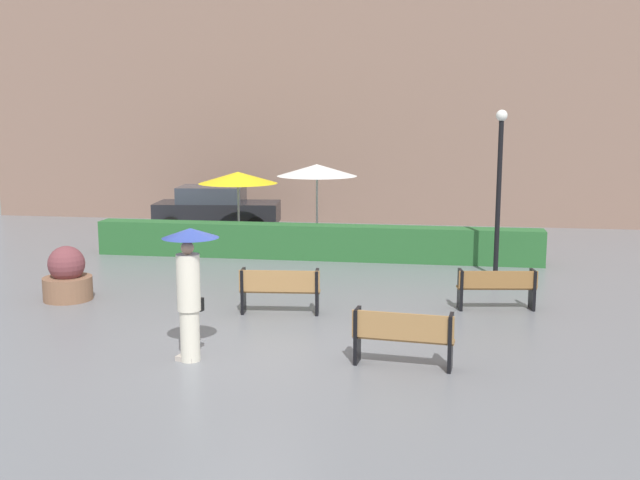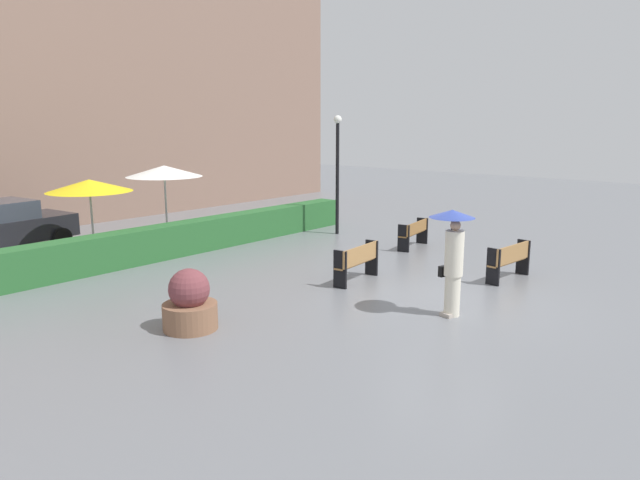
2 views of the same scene
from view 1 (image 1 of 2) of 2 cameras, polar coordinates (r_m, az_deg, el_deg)
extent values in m
plane|color=slate|center=(12.67, -6.51, -8.71)|extent=(60.00, 60.00, 0.00)
cube|color=olive|center=(15.67, 13.48, -3.60)|extent=(1.63, 0.50, 0.04)
cube|color=olive|center=(15.48, 13.64, -3.01)|extent=(1.60, 0.28, 0.36)
cube|color=black|center=(15.50, 10.80, -3.79)|extent=(0.11, 0.37, 0.84)
cube|color=black|center=(15.84, 16.13, -3.71)|extent=(0.11, 0.37, 0.84)
cube|color=#9E7242|center=(11.92, 6.47, -7.59)|extent=(1.63, 0.40, 0.04)
cube|color=#9E7242|center=(11.71, 6.39, -6.68)|extent=(1.61, 0.20, 0.44)
cube|color=black|center=(12.02, 2.90, -7.39)|extent=(0.09, 0.35, 0.91)
cube|color=black|center=(11.82, 10.08, -7.83)|extent=(0.09, 0.35, 0.91)
cube|color=#9E7242|center=(14.94, -3.10, -3.97)|extent=(1.64, 0.40, 0.04)
cube|color=#9E7242|center=(14.74, -3.17, -3.20)|extent=(1.62, 0.20, 0.43)
cube|color=black|center=(15.02, -5.96, -3.94)|extent=(0.09, 0.35, 0.92)
cube|color=black|center=(14.85, -0.22, -4.05)|extent=(0.09, 0.35, 0.92)
cylinder|color=silver|center=(12.29, -10.03, -7.29)|extent=(0.32, 0.32, 0.85)
cube|color=#B2A599|center=(12.44, -10.22, -8.96)|extent=(0.37, 0.33, 0.08)
cylinder|color=silver|center=(12.06, -10.16, -3.25)|extent=(0.38, 0.38, 0.92)
sphere|color=tan|center=(11.95, -10.24, -0.59)|extent=(0.21, 0.21, 0.21)
cube|color=black|center=(12.35, -9.63, -4.90)|extent=(0.30, 0.16, 0.22)
cylinder|color=black|center=(12.08, -9.95, -1.57)|extent=(0.02, 0.02, 0.90)
cone|color=navy|center=(12.00, -10.01, 0.54)|extent=(0.92, 0.92, 0.16)
cylinder|color=brown|center=(16.96, -18.95, -3.56)|extent=(1.05, 1.05, 0.51)
sphere|color=brown|center=(16.85, -19.05, -1.76)|extent=(0.79, 0.79, 0.79)
cylinder|color=black|center=(18.62, 13.65, 3.05)|extent=(0.12, 0.12, 3.85)
sphere|color=white|center=(18.50, 13.90, 9.35)|extent=(0.28, 0.28, 0.28)
cylinder|color=silver|center=(22.56, -6.32, 2.15)|extent=(0.06, 0.06, 2.11)
cone|color=yellow|center=(22.45, -6.37, 4.83)|extent=(2.39, 2.39, 0.35)
cylinder|color=silver|center=(21.88, -0.24, 2.33)|extent=(0.06, 0.06, 2.38)
cone|color=white|center=(21.76, -0.24, 5.43)|extent=(2.38, 2.38, 0.35)
cube|color=#28602D|center=(20.55, -0.48, -0.14)|extent=(12.48, 0.70, 0.96)
cube|color=#846656|center=(27.80, 2.28, 12.51)|extent=(28.00, 1.20, 10.74)
cube|color=black|center=(25.63, -7.92, 2.14)|extent=(4.37, 2.23, 0.70)
cube|color=#333842|center=(25.59, -8.39, 3.53)|extent=(2.37, 1.85, 0.55)
cylinder|color=black|center=(26.32, -4.50, 1.63)|extent=(0.66, 0.29, 0.64)
cylinder|color=black|center=(24.60, -4.98, 1.07)|extent=(0.66, 0.29, 0.64)
cylinder|color=black|center=(26.81, -10.58, 1.65)|extent=(0.66, 0.29, 0.64)
cylinder|color=black|center=(25.12, -11.46, 1.09)|extent=(0.66, 0.29, 0.64)
camera|label=2|loc=(15.56, -59.85, 4.75)|focal=33.06mm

